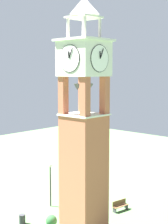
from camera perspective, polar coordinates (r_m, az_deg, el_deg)
clock_tower at (r=25.63m, az=0.00°, el=-4.15°), size 3.35×3.35×18.15m
park_bench at (r=31.92m, az=6.11°, el=-15.42°), size 0.73×1.65×0.95m
lamp_post at (r=32.06m, az=-5.71°, el=-10.85°), size 0.36×0.36×4.12m
trash_bin at (r=29.74m, az=-10.40°, el=-17.39°), size 0.52×0.52×0.80m
shrub_near_entry at (r=28.89m, az=-5.52°, el=-17.85°), size 0.90×0.90×0.99m
shrub_behind_bench at (r=30.76m, az=1.05°, el=-16.28°), size 0.93×0.93×0.95m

